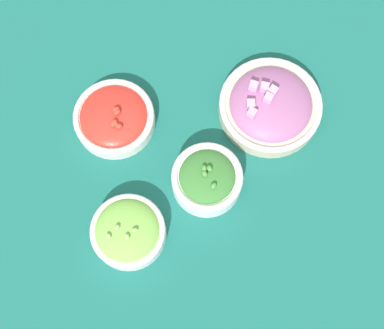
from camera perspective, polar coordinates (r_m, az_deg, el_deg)
ground_plane at (r=1.02m, az=-0.00°, el=-0.51°), size 3.00×3.00×0.00m
bowl_broccoli at (r=0.98m, az=1.61°, el=-1.54°), size 0.13×0.13×0.08m
bowl_red_onion at (r=1.05m, az=8.36°, el=6.26°), size 0.20×0.20×0.07m
bowl_lettuce at (r=0.97m, az=-6.83°, el=-7.09°), size 0.14×0.14×0.07m
bowl_cherry_tomatoes at (r=1.04m, az=-8.31°, el=4.98°), size 0.16×0.16×0.06m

